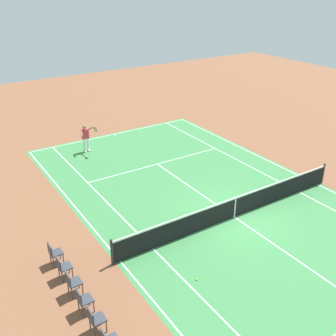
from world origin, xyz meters
TOP-DOWN VIEW (x-y plane):
  - ground_plane at (0.00, 0.00)m, footprint 60.00×60.00m
  - court_slab at (0.00, 0.00)m, footprint 24.20×11.40m
  - court_line_markings at (0.00, 0.00)m, footprint 23.85×11.05m
  - tennis_net at (0.00, 0.00)m, footprint 0.10×11.70m
  - tennis_player_near at (10.19, 2.58)m, footprint 1.05×0.78m
  - tennis_ball at (-2.33, 3.75)m, footprint 0.07×0.07m
  - spectator_chair_1 at (-2.50, 7.54)m, footprint 0.44×0.44m
  - spectator_chair_2 at (-1.59, 7.54)m, footprint 0.44×0.44m
  - spectator_chair_3 at (-0.67, 7.54)m, footprint 0.44×0.44m
  - spectator_chair_4 at (0.24, 7.54)m, footprint 0.44×0.44m
  - spectator_chair_5 at (1.15, 7.54)m, footprint 0.44×0.44m

SIDE VIEW (x-z plane):
  - ground_plane at x=0.00m, z-range 0.00..0.00m
  - court_slab at x=0.00m, z-range 0.00..0.00m
  - court_line_markings at x=0.00m, z-range 0.00..0.01m
  - tennis_ball at x=-2.33m, z-range 0.00..0.07m
  - tennis_net at x=0.00m, z-range -0.05..1.03m
  - spectator_chair_1 at x=-2.50m, z-range 0.08..0.96m
  - spectator_chair_2 at x=-1.59m, z-range 0.08..0.96m
  - spectator_chair_3 at x=-0.67m, z-range 0.08..0.96m
  - spectator_chair_4 at x=0.24m, z-range 0.08..0.96m
  - spectator_chair_5 at x=1.15m, z-range 0.08..0.96m
  - tennis_player_near at x=10.19m, z-range 0.08..1.78m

